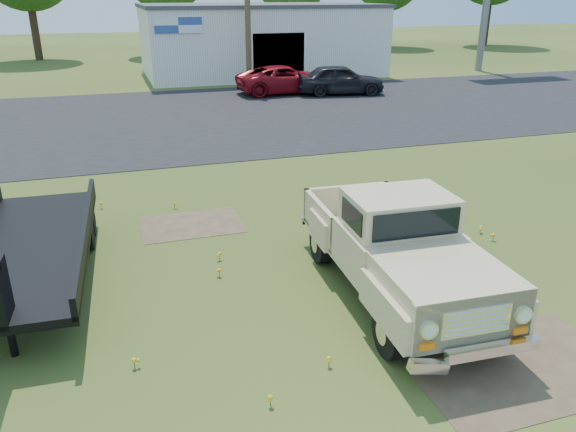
# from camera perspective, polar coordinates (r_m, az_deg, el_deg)

# --- Properties ---
(ground) EXTENTS (140.00, 140.00, 0.00)m
(ground) POSITION_cam_1_polar(r_m,az_deg,el_deg) (10.09, 4.76, -6.84)
(ground) COLOR #2E4014
(ground) RESTS_ON ground
(asphalt_lot) EXTENTS (90.00, 14.00, 0.02)m
(asphalt_lot) POSITION_cam_1_polar(r_m,az_deg,el_deg) (23.90, -9.21, 9.90)
(asphalt_lot) COLOR black
(asphalt_lot) RESTS_ON ground
(dirt_patch_a) EXTENTS (3.00, 2.00, 0.01)m
(dirt_patch_a) POSITION_cam_1_polar(r_m,az_deg,el_deg) (8.64, 22.27, -14.02)
(dirt_patch_a) COLOR #4C3B28
(dirt_patch_a) RESTS_ON ground
(dirt_patch_b) EXTENTS (2.20, 1.60, 0.01)m
(dirt_patch_b) POSITION_cam_1_polar(r_m,az_deg,el_deg) (12.69, -9.73, -0.86)
(dirt_patch_b) COLOR #4C3B28
(dirt_patch_b) RESTS_ON ground
(commercial_building) EXTENTS (14.20, 8.20, 4.15)m
(commercial_building) POSITION_cam_1_polar(r_m,az_deg,el_deg) (36.50, -2.85, 17.53)
(commercial_building) COLOR silver
(commercial_building) RESTS_ON ground
(vintage_pickup_truck) EXTENTS (2.22, 5.17, 1.84)m
(vintage_pickup_truck) POSITION_cam_1_polar(r_m,az_deg,el_deg) (9.45, 10.93, -3.01)
(vintage_pickup_truck) COLOR tan
(vintage_pickup_truck) RESTS_ON ground
(flatbed_trailer) EXTENTS (2.22, 5.97, 1.61)m
(flatbed_trailer) POSITION_cam_1_polar(r_m,az_deg,el_deg) (10.71, -24.83, -2.38)
(flatbed_trailer) COLOR black
(flatbed_trailer) RESTS_ON ground
(red_pickup) EXTENTS (5.02, 2.51, 1.36)m
(red_pickup) POSITION_cam_1_polar(r_m,az_deg,el_deg) (29.19, -0.27, 13.67)
(red_pickup) COLOR maroon
(red_pickup) RESTS_ON ground
(dark_sedan) EXTENTS (4.56, 2.49, 1.47)m
(dark_sedan) POSITION_cam_1_polar(r_m,az_deg,el_deg) (28.94, 5.36, 13.62)
(dark_sedan) COLOR black
(dark_sedan) RESTS_ON ground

